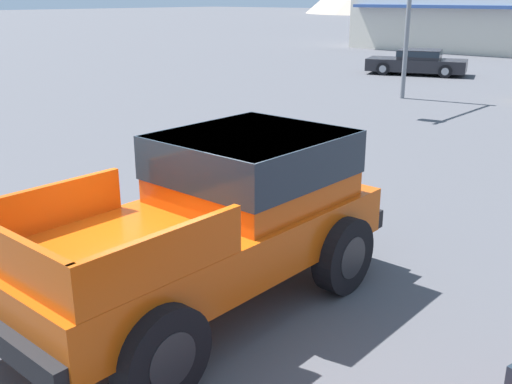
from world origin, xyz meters
TOP-DOWN VIEW (x-y plane):
  - ground_plane at (0.00, 0.00)m, footprint 320.00×320.00m
  - orange_pickup_truck at (0.10, 0.06)m, footprint 2.39×4.93m
  - parked_car_dark at (-8.38, 21.91)m, footprint 4.86×3.21m
  - storefront_building at (-12.93, 36.56)m, footprint 12.86×7.71m

SIDE VIEW (x-z plane):
  - ground_plane at x=0.00m, z-range 0.00..0.00m
  - parked_car_dark at x=-8.38m, z-range 0.01..1.16m
  - orange_pickup_truck at x=0.10m, z-range 0.15..2.10m
  - storefront_building at x=-12.93m, z-range 0.00..4.05m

